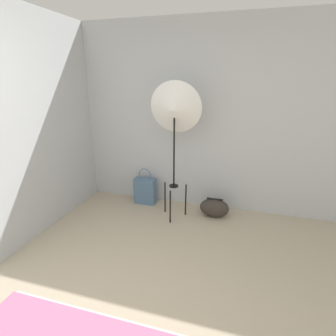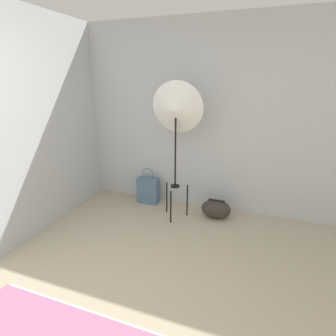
% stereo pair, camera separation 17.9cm
% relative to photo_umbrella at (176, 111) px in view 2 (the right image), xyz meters
% --- Properties ---
extents(wall_back, '(8.00, 0.05, 2.60)m').
position_rel_photo_umbrella_xyz_m(wall_back, '(0.25, 0.48, -0.16)').
color(wall_back, '#B7BCC1').
rests_on(wall_back, ground_plane).
extents(wall_side_left, '(0.05, 8.00, 2.60)m').
position_rel_photo_umbrella_xyz_m(wall_side_left, '(-1.51, -1.09, -0.16)').
color(wall_side_left, '#B7BCC1').
rests_on(wall_side_left, ground_plane).
extents(photo_umbrella, '(0.66, 0.32, 1.82)m').
position_rel_photo_umbrella_xyz_m(photo_umbrella, '(0.00, 0.00, 0.00)').
color(photo_umbrella, black).
rests_on(photo_umbrella, ground_plane).
extents(tote_bag, '(0.32, 0.16, 0.56)m').
position_rel_photo_umbrella_xyz_m(tote_bag, '(-0.53, 0.28, -1.26)').
color(tote_bag, slate).
rests_on(tote_bag, ground_plane).
extents(duffel_bag, '(0.40, 0.26, 0.27)m').
position_rel_photo_umbrella_xyz_m(duffel_bag, '(0.54, 0.16, -1.33)').
color(duffel_bag, '#332D28').
rests_on(duffel_bag, ground_plane).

